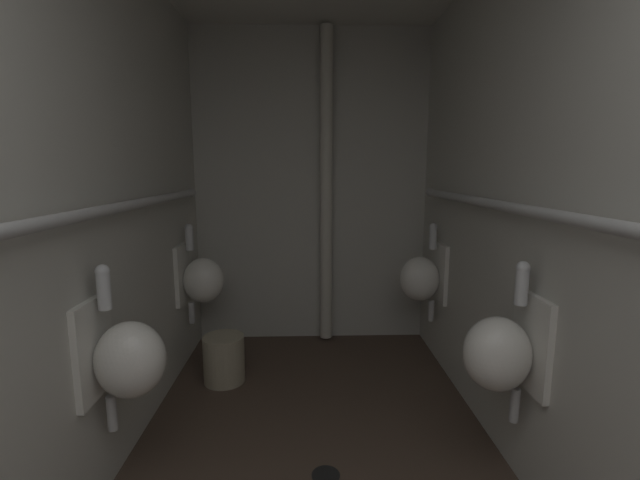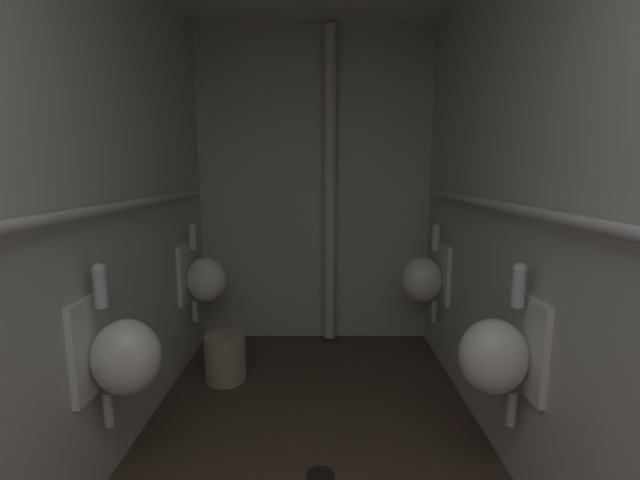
% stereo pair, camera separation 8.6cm
% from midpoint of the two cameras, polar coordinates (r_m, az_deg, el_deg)
% --- Properties ---
extents(wall_left, '(0.06, 3.93, 2.62)m').
position_cam_midpoint_polar(wall_left, '(2.05, -31.49, 3.21)').
color(wall_left, beige).
rests_on(wall_left, ground).
extents(wall_right, '(0.06, 3.93, 2.62)m').
position_cam_midpoint_polar(wall_right, '(2.04, 27.79, 3.51)').
color(wall_right, beige).
rests_on(wall_right, ground).
extents(wall_back, '(2.08, 0.06, 2.62)m').
position_cam_midpoint_polar(wall_back, '(3.71, -1.86, 6.74)').
color(wall_back, beige).
rests_on(wall_back, ground).
extents(urinal_left_mid, '(0.32, 0.30, 0.76)m').
position_cam_midpoint_polar(urinal_left_mid, '(2.13, -25.48, -13.86)').
color(urinal_left_mid, silver).
extents(urinal_left_far, '(0.32, 0.30, 0.76)m').
position_cam_midpoint_polar(urinal_left_far, '(3.35, -16.26, -4.97)').
color(urinal_left_far, silver).
extents(urinal_right_mid, '(0.32, 0.30, 0.76)m').
position_cam_midpoint_polar(urinal_right_mid, '(2.14, 21.88, -13.56)').
color(urinal_right_mid, silver).
extents(urinal_right_far, '(0.32, 0.30, 0.76)m').
position_cam_midpoint_polar(urinal_right_far, '(3.34, 12.70, -4.86)').
color(urinal_right_far, silver).
extents(supply_pipe_left, '(0.06, 3.21, 0.06)m').
position_cam_midpoint_polar(supply_pipe_left, '(2.00, -29.29, 3.05)').
color(supply_pipe_left, '#B2B2B2').
extents(supply_pipe_right, '(0.06, 3.15, 0.06)m').
position_cam_midpoint_polar(supply_pipe_right, '(2.02, 25.31, 3.39)').
color(supply_pipe_right, '#B2B2B2').
extents(standpipe_back_wall, '(0.10, 0.10, 2.57)m').
position_cam_midpoint_polar(standpipe_back_wall, '(3.60, 0.15, 6.67)').
color(standpipe_back_wall, beige).
rests_on(standpipe_back_wall, ground).
extents(floor_drain, '(0.14, 0.14, 0.01)m').
position_cam_midpoint_polar(floor_drain, '(2.40, -0.40, -28.69)').
color(floor_drain, black).
rests_on(floor_drain, ground).
extents(waste_bin, '(0.29, 0.29, 0.33)m').
position_cam_midpoint_polar(waste_bin, '(3.21, -13.37, -15.08)').
color(waste_bin, '#9E937A').
rests_on(waste_bin, ground).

